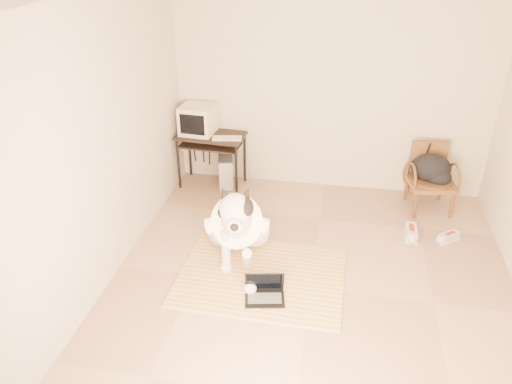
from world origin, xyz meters
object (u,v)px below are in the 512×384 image
(rattan_chair, at_px, (430,177))
(dog, at_px, (238,224))
(crt_monitor, at_px, (198,119))
(pc_tower, at_px, (226,170))
(laptop, at_px, (265,291))
(computer_desk, at_px, (211,142))
(backpack, at_px, (433,169))

(rattan_chair, bearing_deg, dog, -145.06)
(crt_monitor, xyz_separation_m, pc_tower, (0.35, 0.01, -0.71))
(laptop, relative_size, crt_monitor, 0.94)
(computer_desk, bearing_deg, backpack, -2.32)
(laptop, distance_m, crt_monitor, 2.69)
(rattan_chair, bearing_deg, crt_monitor, 177.54)
(crt_monitor, height_order, rattan_chair, crt_monitor)
(crt_monitor, xyz_separation_m, rattan_chair, (2.98, -0.13, -0.51))
(pc_tower, height_order, rattan_chair, rattan_chair)
(laptop, xyz_separation_m, computer_desk, (-1.09, 2.18, 0.54))
(crt_monitor, distance_m, backpack, 3.01)
(crt_monitor, bearing_deg, rattan_chair, -2.46)
(computer_desk, distance_m, crt_monitor, 0.34)
(pc_tower, bearing_deg, backpack, -3.73)
(dog, bearing_deg, rattan_chair, 34.94)
(laptop, distance_m, pc_tower, 2.42)
(dog, height_order, crt_monitor, crt_monitor)
(rattan_chair, distance_m, backpack, 0.13)
(laptop, bearing_deg, computer_desk, 116.48)
(dog, relative_size, laptop, 3.29)
(crt_monitor, bearing_deg, computer_desk, -14.89)
(rattan_chair, relative_size, backpack, 1.70)
(laptop, xyz_separation_m, pc_tower, (-0.91, 2.24, 0.13))
(dog, bearing_deg, backpack, 34.31)
(computer_desk, distance_m, pc_tower, 0.46)
(computer_desk, distance_m, backpack, 2.81)
(laptop, bearing_deg, pc_tower, 112.16)
(backpack, bearing_deg, pc_tower, 176.27)
(laptop, relative_size, pc_tower, 0.87)
(pc_tower, bearing_deg, rattan_chair, -3.01)
(computer_desk, height_order, backpack, computer_desk)
(dog, bearing_deg, computer_desk, 114.13)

